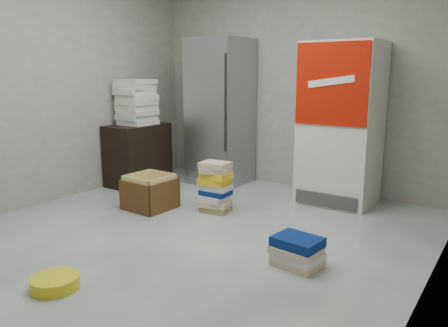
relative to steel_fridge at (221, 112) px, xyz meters
name	(u,v)px	position (x,y,z in m)	size (l,w,h in m)	color
ground	(165,246)	(0.90, -2.13, -0.95)	(5.00, 5.00, 0.00)	silver
room_shell	(159,30)	(0.90, -2.13, 0.85)	(4.04, 5.04, 2.82)	#AAA399
steel_fridge	(221,112)	(0.00, 0.00, 0.00)	(0.70, 0.72, 1.90)	#929599
coke_cooler	(341,124)	(1.65, -0.01, -0.05)	(0.80, 0.73, 1.80)	silver
wood_shelf	(138,155)	(-0.83, -0.73, -0.55)	(0.50, 0.80, 0.80)	black
supply_box_stack	(136,102)	(-0.82, -0.73, 0.14)	(0.45, 0.44, 0.58)	silver
phonebook_stack_main	(215,187)	(0.71, -1.11, -0.68)	(0.36, 0.30, 0.54)	#92854C
phonebook_stack_side	(297,252)	(2.01, -1.85, -0.83)	(0.39, 0.32, 0.23)	#CBB28E
cardboard_box	(150,195)	(0.05, -1.42, -0.80)	(0.48, 0.48, 0.38)	yellow
bucket_lid	(55,282)	(0.79, -3.13, -0.91)	(0.33, 0.33, 0.09)	yellow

